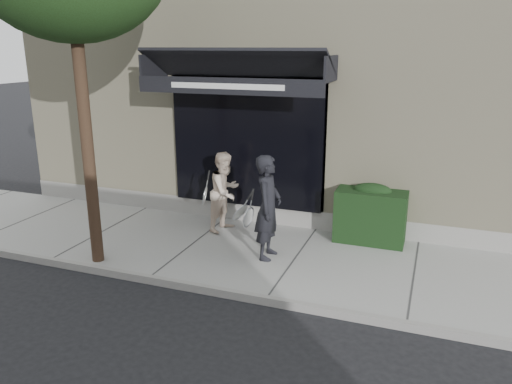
% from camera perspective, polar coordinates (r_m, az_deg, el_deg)
% --- Properties ---
extents(ground, '(80.00, 80.00, 0.00)m').
position_cam_1_polar(ground, '(8.94, 4.55, -8.15)').
color(ground, black).
rests_on(ground, ground).
extents(sidewalk, '(20.00, 3.00, 0.12)m').
position_cam_1_polar(sidewalk, '(8.92, 4.56, -7.80)').
color(sidewalk, gray).
rests_on(sidewalk, ground).
extents(curb, '(20.00, 0.10, 0.14)m').
position_cam_1_polar(curb, '(7.59, 1.28, -12.26)').
color(curb, gray).
rests_on(curb, ground).
extents(building_facade, '(14.30, 8.04, 5.64)m').
position_cam_1_polar(building_facade, '(13.02, 10.91, 11.83)').
color(building_facade, beige).
rests_on(building_facade, ground).
extents(hedge, '(1.30, 0.70, 1.14)m').
position_cam_1_polar(hedge, '(9.66, 12.99, -2.46)').
color(hedge, black).
rests_on(hedge, sidewalk).
extents(pedestrian_front, '(0.77, 0.83, 1.83)m').
position_cam_1_polar(pedestrian_front, '(8.57, 1.37, -1.78)').
color(pedestrian_front, black).
rests_on(pedestrian_front, sidewalk).
extents(pedestrian_back, '(0.77, 0.97, 1.60)m').
position_cam_1_polar(pedestrian_back, '(9.92, -3.53, 0.05)').
color(pedestrian_back, beige).
rests_on(pedestrian_back, sidewalk).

